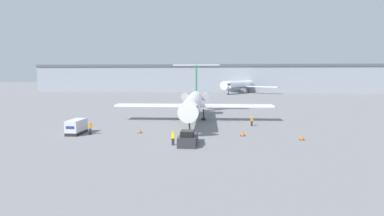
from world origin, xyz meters
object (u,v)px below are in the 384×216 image
pushback_tug (188,139)px  worker_near_tug (173,138)px  traffic_cone_left (140,131)px  traffic_cone_right (243,133)px  airplane_parked_far_left (243,85)px  worker_on_apron (90,128)px  worker_by_wing (252,121)px  traffic_cone_mid (302,137)px  airplane_main (194,102)px  luggage_cart (76,127)px

pushback_tug → worker_near_tug: pushback_tug is taller
traffic_cone_left → traffic_cone_right: traffic_cone_right is taller
traffic_cone_left → airplane_parked_far_left: bearing=77.2°
worker_near_tug → worker_on_apron: (-12.84, 5.40, 0.01)m
worker_by_wing → traffic_cone_right: worker_by_wing is taller
traffic_cone_right → traffic_cone_mid: (7.53, -1.92, 0.01)m
worker_by_wing → traffic_cone_mid: (5.44, -10.25, -0.52)m
worker_by_wing → airplane_parked_far_left: bearing=86.5°
worker_on_apron → airplane_parked_far_left: size_ratio=0.05×
pushback_tug → worker_on_apron: 15.42m
airplane_main → worker_by_wing: airplane_main is taller
worker_by_wing → worker_on_apron: 25.58m
pushback_tug → luggage_cart: (-16.69, 4.92, 0.34)m
luggage_cart → traffic_cone_left: luggage_cart is taller
worker_by_wing → traffic_cone_left: bearing=-156.1°
traffic_cone_right → airplane_parked_far_left: 100.65m
worker_by_wing → traffic_cone_left: worker_by_wing is taller
airplane_parked_far_left → worker_near_tug: bearing=-98.8°
traffic_cone_right → traffic_cone_mid: size_ratio=0.98×
worker_near_tug → worker_on_apron: 13.93m
traffic_cone_left → traffic_cone_mid: size_ratio=0.84×
worker_on_apron → luggage_cart: bearing=178.3°
worker_near_tug → worker_by_wing: bearing=53.4°
worker_by_wing → airplane_parked_far_left: (5.65, 91.96, 3.07)m
pushback_tug → traffic_cone_left: bearing=139.7°
traffic_cone_left → airplane_parked_far_left: size_ratio=0.02×
luggage_cart → traffic_cone_right: luggage_cart is taller
airplane_main → luggage_cart: (-15.68, -14.31, -2.46)m
luggage_cart → airplane_parked_far_left: 106.09m
airplane_main → traffic_cone_mid: 22.06m
traffic_cone_right → worker_near_tug: bearing=-144.1°
airplane_main → airplane_parked_far_left: bearing=79.7°
luggage_cart → worker_near_tug: luggage_cart is taller
pushback_tug → worker_near_tug: size_ratio=2.66×
airplane_main → worker_on_apron: 19.97m
worker_by_wing → worker_on_apron: bearing=-158.5°
luggage_cart → worker_on_apron: size_ratio=2.07×
pushback_tug → traffic_cone_right: (7.08, 5.89, -0.35)m
traffic_cone_left → traffic_cone_mid: traffic_cone_mid is taller
airplane_main → traffic_cone_mid: (15.62, -15.26, -3.14)m
pushback_tug → luggage_cart: 17.40m
pushback_tug → airplane_parked_far_left: (14.82, 106.18, 3.24)m
traffic_cone_right → worker_by_wing: bearing=75.9°
airplane_main → worker_on_apron: (-13.63, -14.37, -2.57)m
worker_near_tug → airplane_parked_far_left: size_ratio=0.05×
worker_near_tug → traffic_cone_mid: (16.40, 4.51, -0.57)m
luggage_cart → traffic_cone_right: bearing=2.3°
pushback_tug → worker_on_apron: pushback_tug is taller
traffic_cone_right → luggage_cart: bearing=-177.7°
traffic_cone_mid → worker_near_tug: bearing=-164.6°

